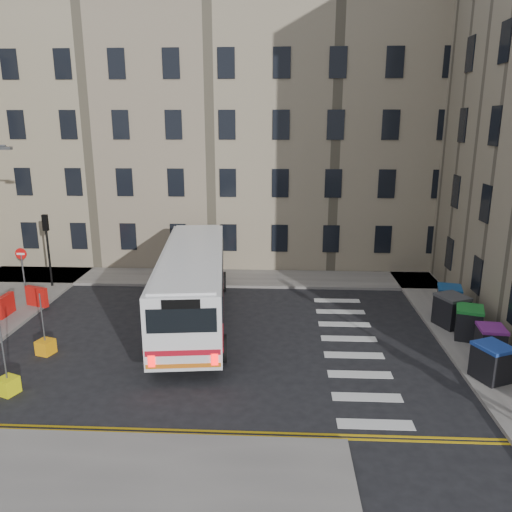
# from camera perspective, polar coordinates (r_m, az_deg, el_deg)

# --- Properties ---
(ground) EXTENTS (120.00, 120.00, 0.00)m
(ground) POSITION_cam_1_polar(r_m,az_deg,el_deg) (21.92, 0.12, -9.66)
(ground) COLOR black
(ground) RESTS_ON ground
(pavement_north) EXTENTS (36.00, 3.20, 0.15)m
(pavement_north) POSITION_cam_1_polar(r_m,az_deg,el_deg) (30.70, -10.38, -2.40)
(pavement_north) COLOR slate
(pavement_north) RESTS_ON ground
(pavement_east) EXTENTS (2.40, 26.00, 0.15)m
(pavement_east) POSITION_cam_1_polar(r_m,az_deg,el_deg) (26.81, 20.25, -5.73)
(pavement_east) COLOR slate
(pavement_east) RESTS_ON ground
(terrace_north) EXTENTS (38.30, 10.80, 17.20)m
(terrace_north) POSITION_cam_1_polar(r_m,az_deg,el_deg) (36.26, -10.13, 14.01)
(terrace_north) COLOR gray
(terrace_north) RESTS_ON ground
(traffic_light_nw) EXTENTS (0.28, 0.22, 4.10)m
(traffic_light_nw) POSITION_cam_1_polar(r_m,az_deg,el_deg) (30.05, -22.76, 1.79)
(traffic_light_nw) COLOR black
(traffic_light_nw) RESTS_ON pavement_west
(no_entry_north) EXTENTS (0.60, 0.08, 3.00)m
(no_entry_north) POSITION_cam_1_polar(r_m,az_deg,el_deg) (28.73, -25.17, -0.68)
(no_entry_north) COLOR #595B5E
(no_entry_north) RESTS_ON pavement_west
(bus) EXTENTS (4.17, 12.53, 3.34)m
(bus) POSITION_cam_1_polar(r_m,az_deg,el_deg) (23.58, -7.24, -2.93)
(bus) COLOR white
(bus) RESTS_ON ground
(wheelie_bin_a) EXTENTS (1.45, 1.53, 1.33)m
(wheelie_bin_a) POSITION_cam_1_polar(r_m,az_deg,el_deg) (20.22, 25.34, -10.88)
(wheelie_bin_a) COLOR black
(wheelie_bin_a) RESTS_ON pavement_east
(wheelie_bin_b) EXTENTS (1.10, 1.23, 1.26)m
(wheelie_bin_b) POSITION_cam_1_polar(r_m,az_deg,el_deg) (22.03, 25.20, -8.84)
(wheelie_bin_b) COLOR black
(wheelie_bin_b) RESTS_ON pavement_east
(wheelie_bin_c) EXTENTS (1.42, 1.53, 1.38)m
(wheelie_bin_c) POSITION_cam_1_polar(r_m,az_deg,el_deg) (23.45, 23.13, -7.00)
(wheelie_bin_c) COLOR black
(wheelie_bin_c) RESTS_ON pavement_east
(wheelie_bin_d) EXTENTS (1.57, 1.66, 1.45)m
(wheelie_bin_d) POSITION_cam_1_polar(r_m,az_deg,el_deg) (24.48, 21.40, -5.80)
(wheelie_bin_d) COLOR black
(wheelie_bin_d) RESTS_ON pavement_east
(wheelie_bin_e) EXTENTS (1.34, 1.46, 1.37)m
(wheelie_bin_e) POSITION_cam_1_polar(r_m,az_deg,el_deg) (25.91, 21.16, -4.73)
(wheelie_bin_e) COLOR black
(wheelie_bin_e) RESTS_ON pavement_east
(bollard_yellow) EXTENTS (0.75, 0.75, 0.60)m
(bollard_yellow) POSITION_cam_1_polar(r_m,az_deg,el_deg) (22.38, -22.90, -9.55)
(bollard_yellow) COLOR #FD9F0E
(bollard_yellow) RESTS_ON ground
(bollard_chevron) EXTENTS (0.78, 0.78, 0.60)m
(bollard_chevron) POSITION_cam_1_polar(r_m,az_deg,el_deg) (19.91, -26.48, -13.12)
(bollard_chevron) COLOR yellow
(bollard_chevron) RESTS_ON ground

